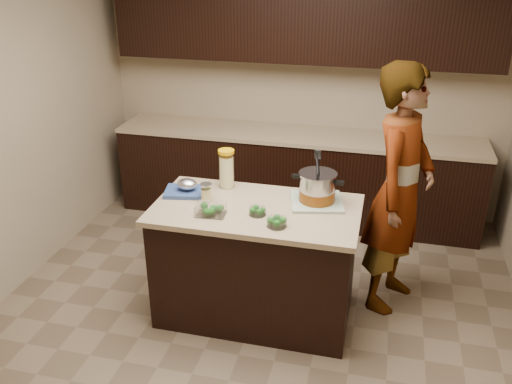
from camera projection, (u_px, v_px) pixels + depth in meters
ground_plane at (256, 312)px, 4.19m from camera, size 4.00×4.00×0.00m
room_shell at (256, 94)px, 3.47m from camera, size 4.04×4.04×2.72m
back_cabinets at (298, 128)px, 5.33m from camera, size 3.60×0.63×2.33m
island at (256, 262)px, 4.00m from camera, size 1.46×0.81×0.90m
dish_towel at (317, 202)px, 3.88m from camera, size 0.43×0.43×0.02m
stock_pot at (317, 189)px, 3.84m from camera, size 0.38×0.31×0.38m
lemonade_pitcher at (227, 170)px, 4.08m from camera, size 0.15×0.15×0.29m
mason_jar at (206, 193)px, 3.89m from camera, size 0.11×0.11×0.14m
broccoli_tub_left at (258, 211)px, 3.70m from camera, size 0.14×0.14×0.06m
broccoli_tub_right at (277, 222)px, 3.55m from camera, size 0.14×0.14×0.06m
broccoli_tub_rect at (211, 210)px, 3.70m from camera, size 0.21×0.16×0.07m
blue_tray at (186, 189)px, 4.01m from camera, size 0.33×0.28×0.11m
person at (400, 191)px, 3.97m from camera, size 0.66×0.80×1.89m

